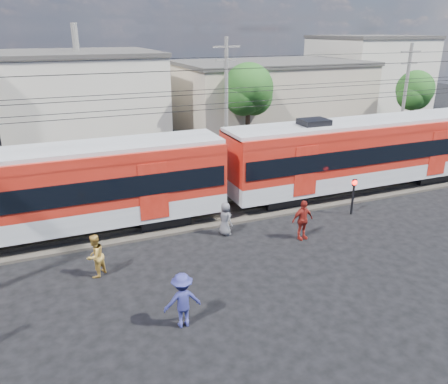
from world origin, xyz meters
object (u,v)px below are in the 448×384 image
at_px(commuter_train, 49,189).
at_px(pedestrian_c, 182,300).
at_px(car_silver, 418,141).
at_px(crossing_signal, 354,190).

bearing_deg(commuter_train, pedestrian_c, -66.54).
bearing_deg(car_silver, pedestrian_c, 122.41).
relative_size(car_silver, crossing_signal, 2.06).
bearing_deg(crossing_signal, commuter_train, 168.94).
bearing_deg(commuter_train, car_silver, 12.40).
bearing_deg(crossing_signal, pedestrian_c, -153.51).
bearing_deg(pedestrian_c, crossing_signal, -151.29).
distance_m(pedestrian_c, car_silver, 27.61).
bearing_deg(crossing_signal, car_silver, 33.82).
xyz_separation_m(pedestrian_c, crossing_signal, (10.67, 5.32, 0.38)).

